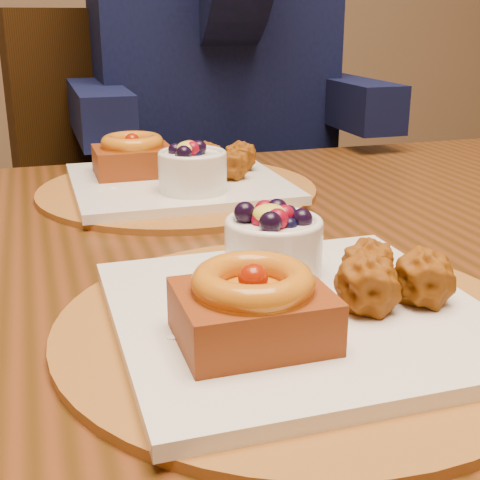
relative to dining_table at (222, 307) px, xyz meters
name	(u,v)px	position (x,y,z in m)	size (l,w,h in m)	color
dining_table	(222,307)	(0.00, 0.00, 0.00)	(1.60, 0.90, 0.76)	#3B220A
place_setting_near	(294,301)	(0.00, -0.22, 0.10)	(0.38, 0.38, 0.08)	brown
place_setting_far	(176,177)	(0.00, 0.22, 0.10)	(0.38, 0.38, 0.08)	brown
chair_far	(164,236)	(0.06, 0.63, -0.12)	(0.63, 0.63, 1.00)	black
diner	(212,27)	(0.16, 0.63, 0.29)	(0.55, 0.52, 0.90)	black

